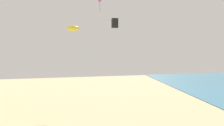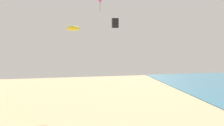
{
  "view_description": "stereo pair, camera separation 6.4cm",
  "coord_description": "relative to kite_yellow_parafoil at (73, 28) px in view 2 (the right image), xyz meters",
  "views": [
    {
      "loc": [
        -0.0,
        2.07,
        9.68
      ],
      "look_at": [
        3.41,
        20.55,
        7.83
      ],
      "focal_mm": 32.47,
      "sensor_mm": 36.0,
      "label": 1
    },
    {
      "loc": [
        0.06,
        2.06,
        9.68
      ],
      "look_at": [
        3.41,
        20.55,
        7.83
      ],
      "focal_mm": 32.47,
      "sensor_mm": 36.0,
      "label": 2
    }
  ],
  "objects": [
    {
      "name": "kite_black_box",
      "position": [
        7.09,
        -2.72,
        0.78
      ],
      "size": [
        1.03,
        1.03,
        1.61
      ],
      "color": "black"
    },
    {
      "name": "kite_yellow_parafoil",
      "position": [
        0.0,
        0.0,
        0.0
      ],
      "size": [
        2.33,
        0.65,
        0.91
      ],
      "color": "yellow"
    },
    {
      "name": "kite_magenta_delta",
      "position": [
        4.37,
        -3.82,
        4.25
      ],
      "size": [
        0.96,
        0.96,
        2.18
      ],
      "color": "#DB3D9E"
    }
  ]
}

